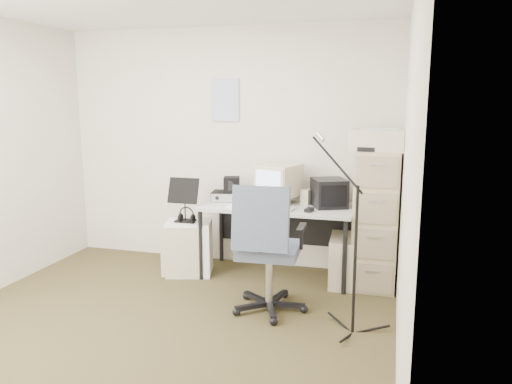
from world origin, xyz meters
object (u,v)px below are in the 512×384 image
(desk, at_px, (277,241))
(side_cart, at_px, (189,247))
(filing_cabinet, at_px, (376,219))
(office_chair, at_px, (269,247))

(desk, height_order, side_cart, desk)
(desk, bearing_deg, filing_cabinet, 1.81)
(filing_cabinet, xyz_separation_m, desk, (-0.95, -0.03, -0.29))
(office_chair, bearing_deg, filing_cabinet, 42.95)
(filing_cabinet, relative_size, desk, 0.87)
(desk, bearing_deg, office_chair, -81.34)
(filing_cabinet, height_order, side_cart, filing_cabinet)
(filing_cabinet, bearing_deg, desk, -178.19)
(desk, xyz_separation_m, side_cart, (-0.88, -0.17, -0.09))
(filing_cabinet, height_order, office_chair, filing_cabinet)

